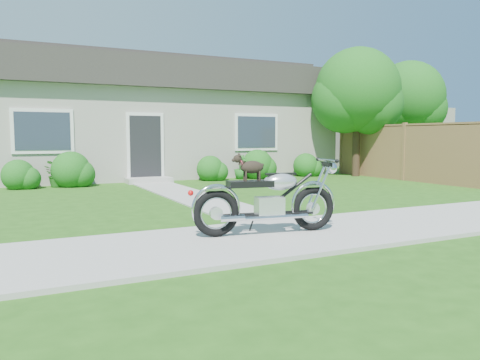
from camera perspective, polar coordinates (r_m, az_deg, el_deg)
name	(u,v)px	position (r m, az deg, el deg)	size (l,w,h in m)	color
ground	(380,226)	(7.95, 16.69, -5.39)	(80.00, 80.00, 0.00)	#235114
sidewalk	(380,225)	(7.95, 16.70, -5.25)	(24.00, 2.20, 0.04)	#9E9B93
walkway	(188,195)	(11.48, -6.34, -1.87)	(1.20, 8.00, 0.03)	#9E9B93
house	(163,118)	(18.52, -9.37, 7.46)	(12.60, 7.03, 4.50)	#A59F95
fence	(404,152)	(16.34, 19.38, 3.25)	(0.12, 6.62, 1.90)	olive
tree_near	(361,94)	(17.62, 14.59, 10.12)	(3.02, 3.02, 4.63)	#3D2B1C
tree_far	(412,100)	(22.09, 20.21, 9.14)	(3.09, 3.09, 4.74)	#3D2B1C
shrub_row	(181,168)	(15.06, -7.17, 1.41)	(10.38, 1.11, 1.11)	#1B5A18
potted_plant_left	(55,174)	(14.36, -21.61, 0.67)	(0.67, 0.58, 0.75)	#1C5215
potted_plant_right	(241,167)	(15.93, 0.09, 1.59)	(0.46, 0.46, 0.82)	#1C661C
motorcycle_with_dog	(269,199)	(6.79, 3.56, -2.31)	(2.22, 0.65, 1.15)	black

